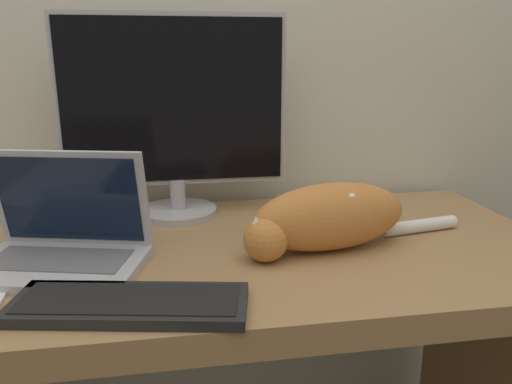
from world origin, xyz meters
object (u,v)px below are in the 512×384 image
at_px(laptop, 61,244).
at_px(external_keyboard, 130,304).
at_px(monitor, 174,115).
at_px(cat, 328,217).

height_order(laptop, external_keyboard, laptop).
relative_size(laptop, external_keyboard, 0.91).
xyz_separation_m(monitor, laptop, (-0.24, -0.30, -0.22)).
bearing_deg(cat, external_keyboard, -162.95).
relative_size(monitor, cat, 1.05).
bearing_deg(external_keyboard, cat, 37.58).
xyz_separation_m(laptop, external_keyboard, (0.15, -0.21, -0.04)).
distance_m(monitor, external_keyboard, 0.58).
bearing_deg(external_keyboard, laptop, 136.42).
bearing_deg(laptop, external_keyboard, -40.10).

